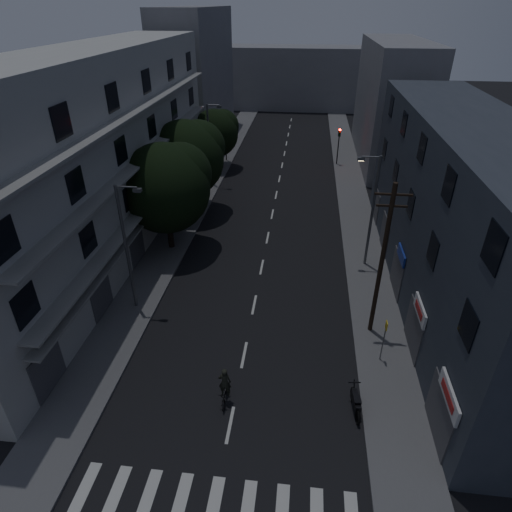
% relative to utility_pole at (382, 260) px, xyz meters
% --- Properties ---
extents(ground, '(160.00, 160.00, 0.00)m').
position_rel_utility_pole_xyz_m(ground, '(-6.99, 15.72, -4.87)').
color(ground, black).
rests_on(ground, ground).
extents(sidewalk_left, '(3.00, 90.00, 0.15)m').
position_rel_utility_pole_xyz_m(sidewalk_left, '(-14.49, 15.72, -4.79)').
color(sidewalk_left, '#565659').
rests_on(sidewalk_left, ground).
extents(sidewalk_right, '(3.00, 90.00, 0.15)m').
position_rel_utility_pole_xyz_m(sidewalk_right, '(0.51, 15.72, -4.79)').
color(sidewalk_right, '#565659').
rests_on(sidewalk_right, ground).
extents(lane_markings, '(0.15, 60.50, 0.01)m').
position_rel_utility_pole_xyz_m(lane_markings, '(-6.99, 21.97, -4.86)').
color(lane_markings, beige).
rests_on(lane_markings, ground).
extents(building_left, '(7.00, 36.00, 14.00)m').
position_rel_utility_pole_xyz_m(building_left, '(-18.96, 8.72, 2.13)').
color(building_left, '#AAABA6').
rests_on(building_left, ground).
extents(building_right, '(6.19, 28.00, 11.00)m').
position_rel_utility_pole_xyz_m(building_right, '(5.01, 4.72, 0.63)').
color(building_right, '#2D333E').
rests_on(building_right, ground).
extents(building_far_left, '(6.00, 20.00, 16.00)m').
position_rel_utility_pole_xyz_m(building_far_left, '(-18.99, 38.72, 3.13)').
color(building_far_left, slate).
rests_on(building_far_left, ground).
extents(building_far_right, '(6.00, 20.00, 13.00)m').
position_rel_utility_pole_xyz_m(building_far_right, '(5.01, 32.72, 1.63)').
color(building_far_right, slate).
rests_on(building_far_right, ground).
extents(building_far_end, '(24.00, 8.00, 10.00)m').
position_rel_utility_pole_xyz_m(building_far_end, '(-6.99, 60.72, 0.13)').
color(building_far_end, slate).
rests_on(building_far_end, ground).
extents(tree_near, '(6.54, 6.54, 8.06)m').
position_rel_utility_pole_xyz_m(tree_near, '(-14.16, 8.22, 0.33)').
color(tree_near, black).
rests_on(tree_near, sidewalk_left).
extents(tree_mid, '(6.56, 6.56, 8.07)m').
position_rel_utility_pole_xyz_m(tree_mid, '(-14.41, 14.93, 0.32)').
color(tree_mid, black).
rests_on(tree_mid, sidewalk_left).
extents(tree_far, '(5.21, 5.21, 6.44)m').
position_rel_utility_pole_xyz_m(tree_far, '(-14.39, 26.84, -0.68)').
color(tree_far, black).
rests_on(tree_far, sidewalk_left).
extents(traffic_signal_far_right, '(0.28, 0.37, 4.10)m').
position_rel_utility_pole_xyz_m(traffic_signal_far_right, '(-0.66, 29.54, -1.77)').
color(traffic_signal_far_right, black).
rests_on(traffic_signal_far_right, sidewalk_right).
extents(traffic_signal_far_left, '(0.28, 0.37, 4.10)m').
position_rel_utility_pole_xyz_m(traffic_signal_far_left, '(-13.72, 29.31, -1.77)').
color(traffic_signal_far_left, black).
rests_on(traffic_signal_far_left, sidewalk_left).
extents(street_lamp_left_near, '(1.51, 0.25, 8.00)m').
position_rel_utility_pole_xyz_m(street_lamp_left_near, '(-14.18, 0.62, -0.27)').
color(street_lamp_left_near, '#56585D').
rests_on(street_lamp_left_near, sidewalk_left).
extents(street_lamp_right, '(1.51, 0.25, 8.00)m').
position_rel_utility_pole_xyz_m(street_lamp_right, '(0.29, 7.37, -0.27)').
color(street_lamp_right, '#585B5F').
rests_on(street_lamp_right, sidewalk_right).
extents(street_lamp_left_far, '(1.51, 0.25, 8.00)m').
position_rel_utility_pole_xyz_m(street_lamp_left_far, '(-13.84, 21.72, -0.27)').
color(street_lamp_left_far, '#56585E').
rests_on(street_lamp_left_far, sidewalk_left).
extents(utility_pole, '(1.80, 0.24, 9.00)m').
position_rel_utility_pole_xyz_m(utility_pole, '(0.00, 0.00, 0.00)').
color(utility_pole, black).
rests_on(utility_pole, sidewalk_right).
extents(bus_stop_sign, '(0.06, 0.35, 2.52)m').
position_rel_utility_pole_xyz_m(bus_stop_sign, '(0.26, -2.41, -2.98)').
color(bus_stop_sign, '#595B60').
rests_on(bus_stop_sign, sidewalk_right).
extents(motorcycle, '(0.58, 2.01, 1.29)m').
position_rel_utility_pole_xyz_m(motorcycle, '(-1.32, -5.79, -4.36)').
color(motorcycle, black).
rests_on(motorcycle, ground).
extents(cyclist, '(0.63, 1.65, 2.06)m').
position_rel_utility_pole_xyz_m(cyclist, '(-7.43, -5.95, -4.17)').
color(cyclist, black).
rests_on(cyclist, ground).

